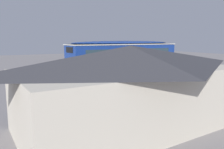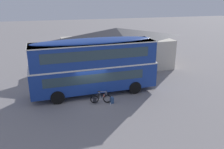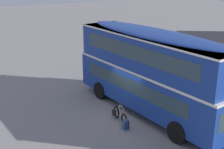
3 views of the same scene
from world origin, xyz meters
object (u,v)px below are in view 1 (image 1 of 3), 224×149
(backpack_on_ground, at_px, (103,87))
(water_bottle_clear_plastic, at_px, (103,87))
(touring_bicycle, at_px, (112,85))
(double_decker_bus, at_px, (124,65))

(backpack_on_ground, xyz_separation_m, water_bottle_clear_plastic, (-0.19, -0.33, -0.17))
(touring_bicycle, bearing_deg, backpack_on_ground, -13.50)
(touring_bicycle, height_order, water_bottle_clear_plastic, touring_bicycle)
(touring_bicycle, bearing_deg, water_bottle_clear_plastic, -37.50)
(double_decker_bus, relative_size, backpack_on_ground, 19.68)
(touring_bicycle, height_order, backpack_on_ground, touring_bicycle)
(backpack_on_ground, relative_size, water_bottle_clear_plastic, 2.25)
(backpack_on_ground, height_order, water_bottle_clear_plastic, backpack_on_ground)
(double_decker_bus, xyz_separation_m, backpack_on_ground, (0.97, -2.29, -2.36))
(touring_bicycle, distance_m, water_bottle_clear_plastic, 0.94)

